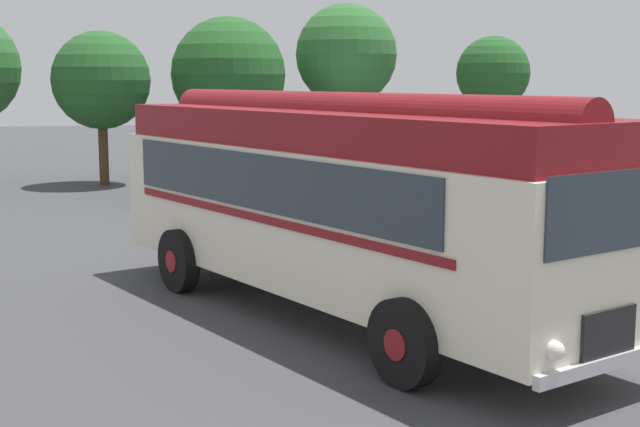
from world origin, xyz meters
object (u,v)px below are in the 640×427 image
(car_near_left, at_px, (181,172))
(car_mid_left, at_px, (276,172))
(vintage_bus, at_px, (338,196))
(box_van, at_px, (342,151))

(car_near_left, relative_size, car_mid_left, 0.97)
(vintage_bus, distance_m, car_mid_left, 13.93)
(vintage_bus, bearing_deg, car_near_left, 97.96)
(vintage_bus, distance_m, car_near_left, 14.34)
(vintage_bus, height_order, box_van, vintage_bus)
(car_mid_left, bearing_deg, car_near_left, 174.02)
(car_near_left, xyz_separation_m, box_van, (5.20, 0.84, 0.52))
(vintage_bus, height_order, car_mid_left, vintage_bus)
(car_mid_left, bearing_deg, vintage_bus, -93.72)
(box_van, bearing_deg, vintage_bus, -102.11)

